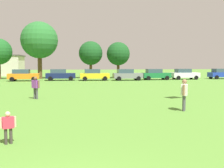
{
  "coord_description": "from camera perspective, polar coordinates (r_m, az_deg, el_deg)",
  "views": [
    {
      "loc": [
        0.34,
        -3.82,
        2.45
      ],
      "look_at": [
        2.24,
        8.76,
        1.48
      ],
      "focal_mm": 42.14,
      "sensor_mm": 36.0,
      "label": 1
    }
  ],
  "objects": [
    {
      "name": "tree_far_right",
      "position": [
        44.95,
        1.36,
        6.55
      ],
      "size": [
        3.95,
        3.95,
        6.15
      ],
      "color": "brown",
      "rests_on": "ground"
    },
    {
      "name": "bystander_midfield",
      "position": [
        19.08,
        -16.25,
        -0.36
      ],
      "size": [
        0.58,
        0.56,
        1.57
      ],
      "rotation": [
        0.0,
        0.0,
        5.53
      ],
      "color": "#4C4C51",
      "rests_on": "ground"
    },
    {
      "name": "child_kite_flyer",
      "position": [
        8.7,
        -21.63,
        -8.22
      ],
      "size": [
        0.46,
        0.29,
        1.01
      ],
      "rotation": [
        0.0,
        0.0,
        0.35
      ],
      "color": "#3F3833",
      "rests_on": "ground"
    },
    {
      "name": "tree_center",
      "position": [
        45.04,
        -15.48,
        9.13
      ],
      "size": [
        5.99,
        5.99,
        9.33
      ],
      "color": "brown",
      "rests_on": "ground"
    },
    {
      "name": "parked_car_yellow_2",
      "position": [
        39.03,
        -3.93,
        2.03
      ],
      "size": [
        4.3,
        2.02,
        1.68
      ],
      "color": "yellow",
      "rests_on": "ground"
    },
    {
      "name": "tree_right",
      "position": [
        45.21,
        -4.64,
        6.66
      ],
      "size": [
        4.05,
        4.05,
        6.31
      ],
      "color": "brown",
      "rests_on": "ground"
    },
    {
      "name": "parked_car_gray_3",
      "position": [
        39.26,
        3.28,
        2.05
      ],
      "size": [
        4.3,
        2.02,
        1.68
      ],
      "color": "slate",
      "rests_on": "ground"
    },
    {
      "name": "parked_car_blue_6",
      "position": [
        46.67,
        22.69,
        2.09
      ],
      "size": [
        4.3,
        2.02,
        1.68
      ],
      "color": "#1E38AD",
      "rests_on": "ground"
    },
    {
      "name": "parked_car_orange_0",
      "position": [
        39.7,
        -18.69,
        1.85
      ],
      "size": [
        4.3,
        2.02,
        1.68
      ],
      "color": "orange",
      "rests_on": "ground"
    },
    {
      "name": "adult_bystander",
      "position": [
        14.2,
        15.39,
        -1.69
      ],
      "size": [
        0.52,
        0.71,
        1.66
      ],
      "rotation": [
        0.0,
        0.0,
        4.22
      ],
      "color": "#4C4C51",
      "rests_on": "ground"
    },
    {
      "name": "parked_car_green_4",
      "position": [
        41.09,
        9.42,
        2.1
      ],
      "size": [
        4.3,
        2.02,
        1.68
      ],
      "color": "#196B38",
      "rests_on": "ground"
    },
    {
      "name": "parked_car_navy_1",
      "position": [
        39.74,
        -11.18,
        2.0
      ],
      "size": [
        4.3,
        2.02,
        1.68
      ],
      "color": "#141E4C",
      "rests_on": "ground"
    },
    {
      "name": "ground_plane",
      "position": [
        33.91,
        -9.13,
        0.18
      ],
      "size": [
        160.0,
        160.0,
        0.0
      ],
      "primitive_type": "plane",
      "color": "#568C33"
    },
    {
      "name": "parked_car_white_5",
      "position": [
        43.14,
        15.45,
        2.11
      ],
      "size": [
        4.3,
        2.02,
        1.68
      ],
      "color": "white",
      "rests_on": "ground"
    }
  ]
}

